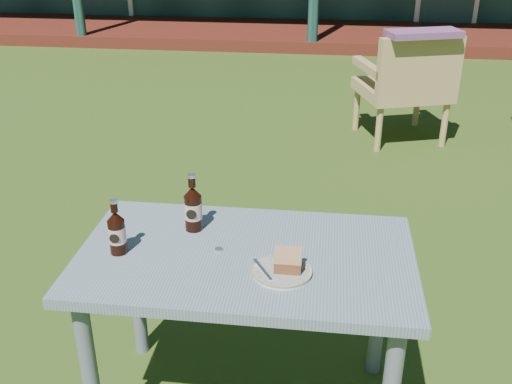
# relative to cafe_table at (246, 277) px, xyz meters

# --- Properties ---
(ground) EXTENTS (80.00, 80.00, 0.00)m
(ground) POSITION_rel_cafe_table_xyz_m (0.00, 1.60, -0.62)
(ground) COLOR #334916
(cafe_table) EXTENTS (1.20, 0.70, 0.72)m
(cafe_table) POSITION_rel_cafe_table_xyz_m (0.00, 0.00, 0.00)
(cafe_table) COLOR slate
(cafe_table) RESTS_ON ground
(plate) EXTENTS (0.20, 0.20, 0.01)m
(plate) POSITION_rel_cafe_table_xyz_m (0.14, -0.11, 0.11)
(plate) COLOR silver
(plate) RESTS_ON cafe_table
(cake_slice) EXTENTS (0.09, 0.09, 0.06)m
(cake_slice) POSITION_rel_cafe_table_xyz_m (0.16, -0.10, 0.15)
(cake_slice) COLOR #59331C
(cake_slice) RESTS_ON plate
(fork) EXTENTS (0.08, 0.13, 0.00)m
(fork) POSITION_rel_cafe_table_xyz_m (0.07, -0.12, 0.12)
(fork) COLOR silver
(fork) RESTS_ON plate
(cola_bottle_near) EXTENTS (0.07, 0.07, 0.23)m
(cola_bottle_near) POSITION_rel_cafe_table_xyz_m (-0.22, 0.15, 0.19)
(cola_bottle_near) COLOR black
(cola_bottle_near) RESTS_ON cafe_table
(cola_bottle_far) EXTENTS (0.06, 0.06, 0.21)m
(cola_bottle_far) POSITION_rel_cafe_table_xyz_m (-0.45, -0.05, 0.18)
(cola_bottle_far) COLOR black
(cola_bottle_far) RESTS_ON cafe_table
(bottle_cap) EXTENTS (0.03, 0.03, 0.01)m
(bottle_cap) POSITION_rel_cafe_table_xyz_m (-0.10, 0.01, 0.11)
(bottle_cap) COLOR silver
(bottle_cap) RESTS_ON cafe_table
(armchair_left) EXTENTS (0.85, 0.82, 0.92)m
(armchair_left) POSITION_rel_cafe_table_xyz_m (0.90, 3.14, -0.10)
(armchair_left) COLOR tan
(armchair_left) RESTS_ON ground
(floral_throw) EXTENTS (0.61, 0.40, 0.05)m
(floral_throw) POSITION_rel_cafe_table_xyz_m (0.96, 2.96, 0.33)
(floral_throw) COLOR #6C3F68
(floral_throw) RESTS_ON armchair_left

